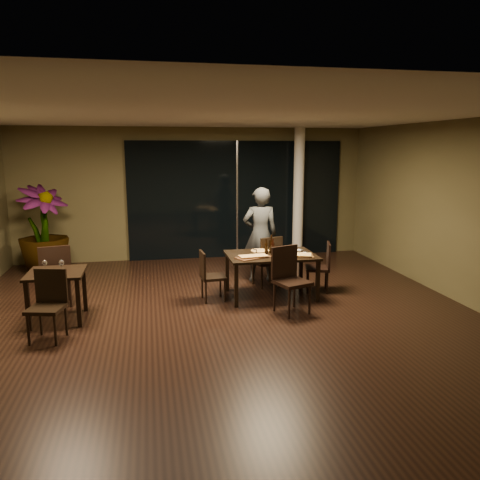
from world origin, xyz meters
name	(u,v)px	position (x,y,z in m)	size (l,w,h in m)	color
ground	(221,316)	(0.00, 0.00, 0.00)	(8.00, 8.00, 0.00)	black
wall_back	(193,194)	(0.00, 4.05, 1.50)	(8.00, 0.10, 3.00)	#494327
wall_front	(316,313)	(0.00, -4.05, 1.50)	(8.00, 0.10, 3.00)	#494327
wall_right	(465,212)	(4.05, 0.00, 1.50)	(0.10, 8.00, 3.00)	#494327
ceiling	(219,113)	(0.00, 0.00, 3.02)	(8.00, 8.00, 0.04)	silver
window_panel	(237,200)	(1.00, 3.96, 1.35)	(5.00, 0.06, 2.70)	black
column	(298,193)	(2.40, 3.65, 1.50)	(0.24, 0.24, 3.00)	silver
main_table	(271,259)	(1.00, 0.80, 0.68)	(1.50, 1.00, 0.75)	black
side_table	(56,280)	(-2.40, 0.30, 0.62)	(0.80, 0.80, 0.75)	black
chair_main_far	(268,259)	(1.10, 1.37, 0.53)	(0.53, 0.53, 0.95)	black
chair_main_near	(289,276)	(1.08, 0.03, 0.58)	(0.61, 0.61, 1.03)	black
chair_main_left	(209,273)	(-0.08, 0.78, 0.47)	(0.42, 0.42, 0.85)	black
chair_main_right	(322,264)	(1.97, 0.92, 0.50)	(0.51, 0.51, 0.89)	black
chair_side_far	(56,273)	(-2.53, 0.93, 0.57)	(0.57, 0.57, 1.03)	black
chair_side_near	(49,301)	(-2.39, -0.38, 0.52)	(0.52, 0.52, 0.94)	black
diner	(260,235)	(1.05, 1.80, 0.91)	(0.62, 0.41, 1.81)	#303335
potted_plant	(43,230)	(-3.15, 3.19, 0.90)	(0.99, 0.99, 1.81)	#1E501A
pizza_board_left	(253,257)	(0.64, 0.61, 0.76)	(0.57, 0.29, 0.01)	#422515
pizza_board_right	(295,256)	(1.36, 0.58, 0.76)	(0.60, 0.30, 0.01)	#402814
oblong_pizza_left	(253,256)	(0.64, 0.61, 0.77)	(0.44, 0.20, 0.02)	maroon
oblong_pizza_right	(295,255)	(1.36, 0.58, 0.77)	(0.52, 0.24, 0.02)	maroon
round_pizza	(260,251)	(0.86, 1.06, 0.76)	(0.31, 0.31, 0.01)	#B53D14
bottle_a	(266,246)	(0.92, 0.83, 0.88)	(0.06, 0.06, 0.27)	black
bottle_b	(273,247)	(1.03, 0.80, 0.88)	(0.06, 0.06, 0.27)	black
bottle_c	(271,244)	(1.03, 0.90, 0.91)	(0.07, 0.07, 0.32)	black
tumbler_left	(255,252)	(0.73, 0.86, 0.79)	(0.07, 0.07, 0.08)	white
tumbler_right	(283,250)	(1.24, 0.93, 0.79)	(0.07, 0.07, 0.09)	white
napkin_near	(304,253)	(1.56, 0.74, 0.76)	(0.18, 0.10, 0.01)	white
napkin_far	(297,250)	(1.53, 0.99, 0.76)	(0.18, 0.10, 0.01)	silver
wine_glass_a	(45,266)	(-2.55, 0.35, 0.83)	(0.07, 0.07, 0.16)	white
wine_glass_b	(62,266)	(-2.30, 0.26, 0.84)	(0.08, 0.08, 0.17)	white
side_napkin	(55,275)	(-2.36, 0.06, 0.76)	(0.18, 0.11, 0.01)	white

